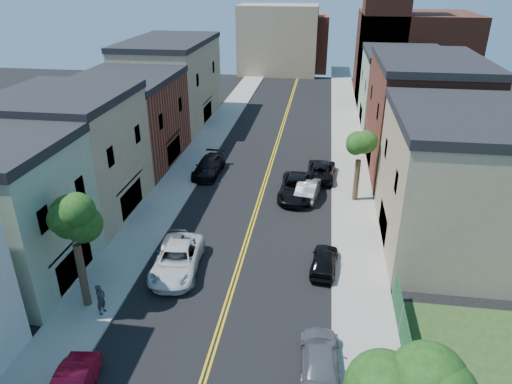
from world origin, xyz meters
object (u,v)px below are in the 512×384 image
at_px(dark_car_right_far, 321,170).
at_px(pedestrian_left, 101,299).
at_px(pedestrian_right, 357,376).
at_px(black_suv_lane, 296,188).
at_px(white_pickup, 177,260).
at_px(silver_car_right, 308,188).
at_px(grey_car_left, 171,250).
at_px(black_car_right, 324,260).
at_px(grey_car_right, 320,357).
at_px(black_car_left, 209,166).

distance_m(dark_car_right_far, pedestrian_left, 24.14).
relative_size(dark_car_right_far, pedestrian_right, 2.84).
bearing_deg(black_suv_lane, pedestrian_left, -118.48).
xyz_separation_m(white_pickup, silver_car_right, (7.80, 12.17, -0.06)).
distance_m(white_pickup, dark_car_right_far, 18.60).
distance_m(grey_car_left, pedestrian_left, 6.29).
xyz_separation_m(white_pickup, pedestrian_right, (10.83, -8.23, 0.28)).
xyz_separation_m(black_suv_lane, pedestrian_right, (4.04, -20.25, 0.28)).
bearing_deg(silver_car_right, black_car_right, 105.91).
relative_size(grey_car_left, silver_car_right, 0.97).
bearing_deg(white_pickup, pedestrian_right, -42.17).
height_order(dark_car_right_far, pedestrian_left, pedestrian_left).
distance_m(black_car_right, dark_car_right_far, 14.92).
xyz_separation_m(grey_car_right, dark_car_right_far, (-0.45, 23.30, 0.08)).
relative_size(black_car_left, silver_car_right, 1.17).
xyz_separation_m(black_car_left, pedestrian_left, (-1.20, -20.41, 0.27)).
relative_size(silver_car_right, pedestrian_left, 2.53).
xyz_separation_m(grey_car_left, dark_car_right_far, (9.51, 15.23, -0.01)).
relative_size(black_car_left, pedestrian_left, 2.98).
distance_m(white_pickup, black_suv_lane, 13.80).
xyz_separation_m(pedestrian_left, pedestrian_right, (13.73, -3.51, 0.04)).
bearing_deg(white_pickup, silver_car_right, 52.38).
height_order(black_car_left, grey_car_right, black_car_left).
height_order(black_car_right, dark_car_right_far, dark_car_right_far).
relative_size(white_pickup, black_suv_lane, 1.00).
distance_m(silver_car_right, dark_car_right_far, 4.35).
height_order(dark_car_right_far, black_suv_lane, black_suv_lane).
relative_size(grey_car_left, pedestrian_right, 2.36).
relative_size(black_car_right, black_suv_lane, 0.68).
bearing_deg(grey_car_right, white_pickup, -39.42).
bearing_deg(dark_car_right_far, black_car_right, 95.17).
xyz_separation_m(black_car_left, silver_car_right, (9.50, -3.52, -0.03)).
bearing_deg(black_car_right, white_pickup, 14.13).
bearing_deg(silver_car_right, black_suv_lane, 16.36).
xyz_separation_m(grey_car_left, pedestrian_left, (-2.15, -5.90, 0.30)).
bearing_deg(grey_car_left, white_pickup, -63.21).
bearing_deg(black_suv_lane, white_pickup, -117.89).
height_order(black_car_right, silver_car_right, silver_car_right).
xyz_separation_m(white_pickup, black_car_right, (9.30, 1.50, -0.14)).
relative_size(dark_car_right_far, black_suv_lane, 0.91).
bearing_deg(pedestrian_right, white_pickup, -47.92).
xyz_separation_m(dark_car_right_far, black_suv_lane, (-1.97, -4.39, 0.07)).
distance_m(dark_car_right_far, pedestrian_right, 24.73).
bearing_deg(grey_car_right, silver_car_right, -88.37).
xyz_separation_m(black_car_left, black_car_right, (11.00, -14.18, -0.11)).
height_order(black_car_left, black_suv_lane, black_suv_lane).
height_order(black_car_left, pedestrian_right, pedestrian_right).
bearing_deg(black_suv_lane, pedestrian_right, -77.12).
distance_m(grey_car_left, silver_car_right, 13.93).
height_order(silver_car_right, pedestrian_left, pedestrian_left).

